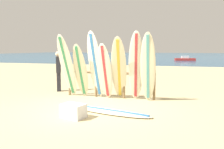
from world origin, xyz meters
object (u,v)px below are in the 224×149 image
at_px(surfboard_leaning_center, 105,72).
at_px(beachgoer_standing, 59,69).
at_px(surfboard_leaning_far_left, 67,66).
at_px(surfboard_leaning_center_left, 96,65).
at_px(surfboard_leaning_far_right, 148,67).
at_px(surfboard_leaning_center_right, 119,69).
at_px(surfboard_leaning_left, 81,71).
at_px(cooler_box, 73,111).
at_px(surfboard_leaning_right, 136,66).
at_px(surfboard_lying_on_sand, 109,111).
at_px(small_boat_offshore, 185,59).
at_px(surfboard_rack, 110,79).

height_order(surfboard_leaning_center, beachgoer_standing, surfboard_leaning_center).
xyz_separation_m(surfboard_leaning_far_left, surfboard_leaning_center_left, (1.05, 0.12, 0.05)).
distance_m(surfboard_leaning_center_left, surfboard_leaning_far_right, 1.85).
height_order(surfboard_leaning_center_left, surfboard_leaning_center_right, surfboard_leaning_center_left).
height_order(surfboard_leaning_left, cooler_box, surfboard_leaning_left).
height_order(surfboard_leaning_center, surfboard_leaning_right, surfboard_leaning_right).
relative_size(surfboard_leaning_far_left, surfboard_leaning_left, 1.17).
relative_size(surfboard_leaning_left, surfboard_leaning_center_left, 0.82).
distance_m(surfboard_leaning_center, surfboard_lying_on_sand, 1.92).
bearing_deg(small_boat_offshore, beachgoer_standing, -101.27).
distance_m(surfboard_leaning_center_right, small_boat_offshore, 29.14).
xyz_separation_m(surfboard_leaning_center_right, surfboard_leaning_right, (0.57, 0.07, 0.09)).
bearing_deg(surfboard_lying_on_sand, surfboard_rack, 106.33).
xyz_separation_m(surfboard_leaning_center, surfboard_leaning_right, (1.05, 0.10, 0.20)).
distance_m(surfboard_leaning_far_right, beachgoer_standing, 3.93).
bearing_deg(beachgoer_standing, surfboard_rack, -14.39).
bearing_deg(small_boat_offshore, surfboard_leaning_far_right, -93.53).
distance_m(surfboard_leaning_far_left, surfboard_leaning_left, 0.52).
distance_m(surfboard_rack, surfboard_leaning_center, 0.48).
relative_size(surfboard_leaning_right, surfboard_leaning_far_right, 1.02).
bearing_deg(surfboard_leaning_left, surfboard_leaning_center_left, 0.85).
bearing_deg(beachgoer_standing, surfboard_leaning_center_right, -18.50).
relative_size(surfboard_rack, surfboard_leaning_center_left, 1.38).
height_order(surfboard_leaning_right, surfboard_leaning_far_right, surfboard_leaning_right).
distance_m(surfboard_lying_on_sand, cooler_box, 1.06).
distance_m(surfboard_leaning_left, surfboard_leaning_far_right, 2.43).
bearing_deg(surfboard_lying_on_sand, surfboard_leaning_center, 111.54).
bearing_deg(surfboard_leaning_left, surfboard_rack, 14.95).
distance_m(surfboard_lying_on_sand, small_boat_offshore, 30.69).
distance_m(surfboard_rack, beachgoer_standing, 2.48).
bearing_deg(surfboard_leaning_right, surfboard_leaning_center_right, -172.75).
height_order(surfboard_leaning_far_left, surfboard_leaning_right, surfboard_leaning_right).
xyz_separation_m(surfboard_leaning_left, surfboard_leaning_far_right, (2.42, -0.05, 0.18)).
bearing_deg(surfboard_leaning_far_right, cooler_box, -124.00).
relative_size(surfboard_leaning_center, surfboard_leaning_far_right, 0.85).
xyz_separation_m(surfboard_leaning_center, surfboard_leaning_far_right, (1.46, 0.03, 0.18)).
height_order(surfboard_lying_on_sand, cooler_box, cooler_box).
bearing_deg(surfboard_leaning_center, beachgoer_standing, 157.44).
bearing_deg(beachgoer_standing, surfboard_leaning_left, -32.62).
bearing_deg(surfboard_leaning_right, cooler_box, -115.84).
bearing_deg(surfboard_leaning_right, surfboard_rack, 165.50).
height_order(surfboard_leaning_far_left, surfboard_lying_on_sand, surfboard_leaning_far_left).
distance_m(surfboard_leaning_left, surfboard_leaning_center_left, 0.61).
relative_size(surfboard_leaning_center_left, surfboard_leaning_right, 1.01).
bearing_deg(surfboard_leaning_center, surfboard_leaning_far_left, -178.98).
distance_m(surfboard_leaning_center_right, cooler_box, 2.57).
distance_m(surfboard_rack, surfboard_leaning_left, 1.09).
height_order(surfboard_leaning_left, surfboard_leaning_center, surfboard_leaning_center).
distance_m(surfboard_rack, surfboard_leaning_center_left, 0.73).
distance_m(surfboard_leaning_center_left, surfboard_leaning_center_right, 0.88).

